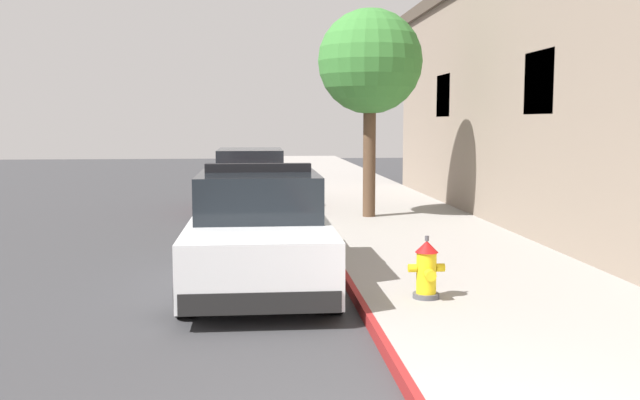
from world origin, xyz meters
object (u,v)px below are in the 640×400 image
at_px(fire_hydrant, 427,270).
at_px(street_tree, 370,63).
at_px(parked_car_silver_ahead, 250,181).
at_px(police_cruiser, 259,230).

relative_size(fire_hydrant, street_tree, 0.17).
distance_m(parked_car_silver_ahead, street_tree, 4.73).
relative_size(police_cruiser, street_tree, 1.06).
bearing_deg(parked_car_silver_ahead, street_tree, -45.65).
height_order(parked_car_silver_ahead, fire_hydrant, parked_car_silver_ahead).
relative_size(parked_car_silver_ahead, fire_hydrant, 6.37).
bearing_deg(street_tree, fire_hydrant, -93.80).
bearing_deg(street_tree, police_cruiser, -113.52).
distance_m(fire_hydrant, street_tree, 8.04).
bearing_deg(fire_hydrant, parked_car_silver_ahead, 102.09).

